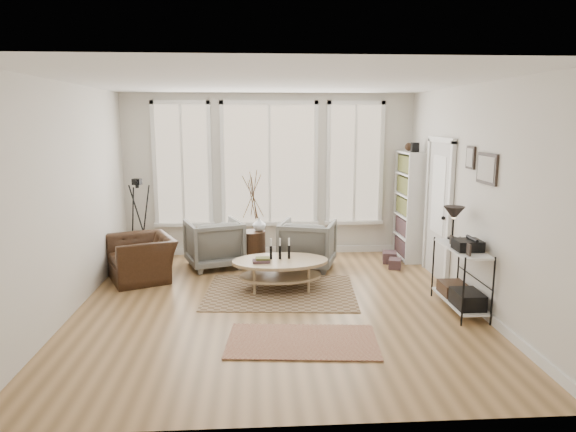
{
  "coord_description": "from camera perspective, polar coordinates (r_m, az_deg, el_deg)",
  "views": [
    {
      "loc": [
        -0.25,
        -6.5,
        2.45
      ],
      "look_at": [
        0.2,
        0.6,
        1.1
      ],
      "focal_mm": 32.0,
      "sensor_mm": 36.0,
      "label": 1
    }
  ],
  "objects": [
    {
      "name": "coffee_table",
      "position": [
        7.48,
        -0.94,
        -5.63
      ],
      "size": [
        1.43,
        0.95,
        0.64
      ],
      "color": "tan",
      "rests_on": "ground"
    },
    {
      "name": "wall_art",
      "position": [
        6.87,
        20.78,
        5.26
      ],
      "size": [
        0.04,
        0.88,
        0.44
      ],
      "color": "black",
      "rests_on": "ground"
    },
    {
      "name": "tripod_camera",
      "position": [
        9.14,
        -16.2,
        -0.92
      ],
      "size": [
        0.51,
        0.51,
        1.46
      ],
      "color": "black",
      "rests_on": "ground"
    },
    {
      "name": "vase",
      "position": [
        8.59,
        -3.21,
        -0.89
      ],
      "size": [
        0.22,
        0.22,
        0.23
      ],
      "primitive_type": "imported",
      "rotation": [
        0.0,
        0.0,
        -0.01
      ],
      "color": "silver",
      "rests_on": "side_table"
    },
    {
      "name": "bookcase",
      "position": [
        9.25,
        13.31,
        1.15
      ],
      "size": [
        0.31,
        0.85,
        2.06
      ],
      "color": "white",
      "rests_on": "ground"
    },
    {
      "name": "armchair_left",
      "position": [
        8.68,
        -8.23,
        -3.03
      ],
      "size": [
        1.1,
        1.12,
        0.8
      ],
      "primitive_type": "imported",
      "rotation": [
        0.0,
        0.0,
        3.48
      ],
      "color": "slate",
      "rests_on": "ground"
    },
    {
      "name": "side_table",
      "position": [
        8.52,
        -3.91,
        -0.33
      ],
      "size": [
        0.41,
        0.41,
        1.7
      ],
      "color": "#351F12",
      "rests_on": "ground"
    },
    {
      "name": "door",
      "position": [
        8.26,
        16.39,
        1.05
      ],
      "size": [
        0.09,
        1.06,
        2.22
      ],
      "color": "silver",
      "rests_on": "ground"
    },
    {
      "name": "rug_main",
      "position": [
        7.44,
        -0.85,
        -8.44
      ],
      "size": [
        2.24,
        1.75,
        0.01
      ],
      "primitive_type": "cube",
      "rotation": [
        0.0,
        0.0,
        -0.08
      ],
      "color": "brown",
      "rests_on": "ground"
    },
    {
      "name": "bay_window",
      "position": [
        9.26,
        -2.07,
        5.51
      ],
      "size": [
        4.14,
        0.12,
        2.24
      ],
      "color": "tan",
      "rests_on": "ground"
    },
    {
      "name": "accent_chair",
      "position": [
        8.26,
        -15.95,
        -4.52
      ],
      "size": [
        1.31,
        1.25,
        0.67
      ],
      "primitive_type": "imported",
      "rotation": [
        0.0,
        0.0,
        -1.14
      ],
      "color": "#351F12",
      "rests_on": "ground"
    },
    {
      "name": "book_stack_near",
      "position": [
        9.09,
        11.2,
        -4.5
      ],
      "size": [
        0.29,
        0.33,
        0.19
      ],
      "primitive_type": "cube",
      "rotation": [
        0.0,
        0.0,
        -0.21
      ],
      "color": "brown",
      "rests_on": "ground"
    },
    {
      "name": "rug_runner",
      "position": [
        5.88,
        1.59,
        -13.72
      ],
      "size": [
        1.74,
        1.07,
        0.01
      ],
      "primitive_type": "cube",
      "rotation": [
        0.0,
        0.0,
        -0.09
      ],
      "color": "brown",
      "rests_on": "ground"
    },
    {
      "name": "book_stack_far",
      "position": [
        8.76,
        11.8,
        -5.2
      ],
      "size": [
        0.27,
        0.3,
        0.16
      ],
      "primitive_type": "cube",
      "rotation": [
        0.0,
        0.0,
        -0.32
      ],
      "color": "brown",
      "rests_on": "ground"
    },
    {
      "name": "room",
      "position": [
        6.61,
        -1.25,
        1.83
      ],
      "size": [
        5.5,
        5.54,
        2.9
      ],
      "color": "#A67D4D",
      "rests_on": "ground"
    },
    {
      "name": "armchair_right",
      "position": [
        8.55,
        2.18,
        -3.12
      ],
      "size": [
        1.08,
        1.1,
        0.81
      ],
      "primitive_type": "imported",
      "rotation": [
        0.0,
        0.0,
        2.85
      ],
      "color": "slate",
      "rests_on": "ground"
    },
    {
      "name": "low_shelf",
      "position": [
        7.01,
        18.65,
        -5.88
      ],
      "size": [
        0.38,
        1.08,
        1.3
      ],
      "color": "white",
      "rests_on": "ground"
    }
  ]
}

